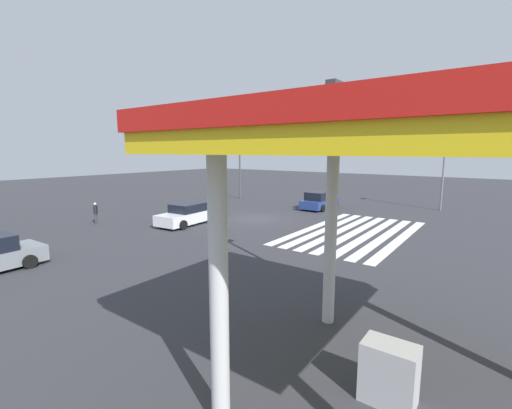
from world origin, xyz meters
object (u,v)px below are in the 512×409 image
(car_0, at_px, (319,201))
(street_light_pole_a, at_px, (332,170))
(traffic_signal_mast, at_px, (242,150))
(car_2, at_px, (188,214))
(pedestrian, at_px, (96,212))
(street_light_pole_b, at_px, (445,157))

(car_0, distance_m, street_light_pole_a, 19.49)
(traffic_signal_mast, xyz_separation_m, car_2, (-11.24, -3.87, -4.63))
(traffic_signal_mast, bearing_deg, car_0, 48.18)
(car_0, relative_size, street_light_pole_a, 0.60)
(traffic_signal_mast, relative_size, car_2, 1.48)
(car_2, xyz_separation_m, pedestrian, (-3.87, 5.43, 0.15))
(pedestrian, bearing_deg, street_light_pole_a, -50.65)
(car_2, bearing_deg, street_light_pole_a, 64.01)
(traffic_signal_mast, relative_size, car_0, 1.57)
(traffic_signal_mast, bearing_deg, car_2, -26.01)
(street_light_pole_a, bearing_deg, street_light_pole_b, -1.31)
(car_0, relative_size, car_2, 0.94)
(car_0, bearing_deg, traffic_signal_mast, 93.82)
(street_light_pole_a, bearing_deg, car_2, 68.16)
(car_0, xyz_separation_m, street_light_pole_a, (-17.07, -8.59, 3.84))
(car_2, height_order, street_light_pole_b, street_light_pole_b)
(car_2, height_order, street_light_pole_a, street_light_pole_a)
(pedestrian, distance_m, street_light_pole_a, 19.20)
(pedestrian, distance_m, street_light_pole_b, 28.88)
(traffic_signal_mast, height_order, pedestrian, traffic_signal_mast)
(car_0, xyz_separation_m, car_2, (-11.72, 4.75, -0.02))
(car_2, bearing_deg, pedestrian, -58.67)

